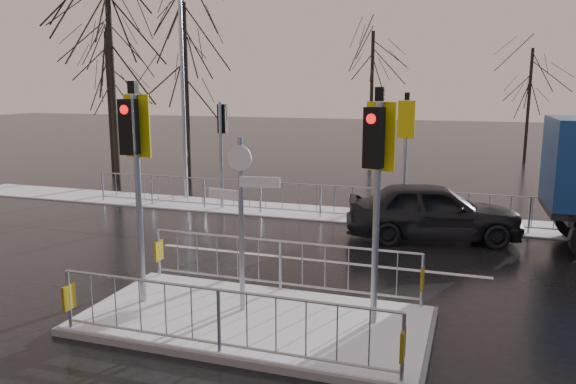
% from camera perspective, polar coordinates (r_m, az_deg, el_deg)
% --- Properties ---
extents(ground, '(120.00, 120.00, 0.00)m').
position_cam_1_polar(ground, '(10.01, -3.46, -13.24)').
color(ground, black).
rests_on(ground, ground).
extents(snow_verge, '(30.00, 2.00, 0.04)m').
position_cam_1_polar(snow_verge, '(17.88, 6.89, -2.39)').
color(snow_verge, white).
rests_on(snow_verge, ground).
extents(lane_markings, '(8.00, 11.38, 0.01)m').
position_cam_1_polar(lane_markings, '(9.73, -4.22, -13.96)').
color(lane_markings, silver).
rests_on(lane_markings, ground).
extents(traffic_island, '(6.00, 3.04, 4.15)m').
position_cam_1_polar(traffic_island, '(9.87, -3.53, -11.13)').
color(traffic_island, '#63635F').
rests_on(traffic_island, ground).
extents(far_kerb_fixtures, '(18.00, 0.65, 3.83)m').
position_cam_1_polar(far_kerb_fixtures, '(17.14, 7.58, 0.43)').
color(far_kerb_fixtures, '#959CA3').
rests_on(far_kerb_fixtures, ground).
extents(car_far_lane, '(4.88, 2.84, 1.56)m').
position_cam_1_polar(car_far_lane, '(15.47, 14.49, -1.86)').
color(car_far_lane, black).
rests_on(car_far_lane, ground).
extents(tree_near_a, '(4.75, 4.75, 8.97)m').
position_cam_1_polar(tree_near_a, '(24.04, -17.69, 15.16)').
color(tree_near_a, black).
rests_on(tree_near_a, ground).
extents(tree_near_b, '(4.00, 4.00, 7.55)m').
position_cam_1_polar(tree_near_b, '(23.92, -10.40, 13.19)').
color(tree_near_b, black).
rests_on(tree_near_b, ground).
extents(tree_near_c, '(3.50, 3.50, 6.61)m').
position_cam_1_polar(tree_near_c, '(27.16, -17.82, 11.19)').
color(tree_near_c, black).
rests_on(tree_near_c, ground).
extents(tree_far_a, '(3.75, 3.75, 7.08)m').
position_cam_1_polar(tree_far_a, '(30.96, 8.56, 12.06)').
color(tree_far_a, black).
rests_on(tree_far_a, ground).
extents(tree_far_b, '(3.25, 3.25, 6.14)m').
position_cam_1_polar(tree_far_b, '(32.57, 23.38, 10.11)').
color(tree_far_b, black).
rests_on(tree_far_b, ground).
extents(street_lamp_left, '(1.25, 0.18, 8.20)m').
position_cam_1_polar(street_lamp_left, '(20.51, -10.52, 11.78)').
color(street_lamp_left, '#959CA3').
rests_on(street_lamp_left, ground).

